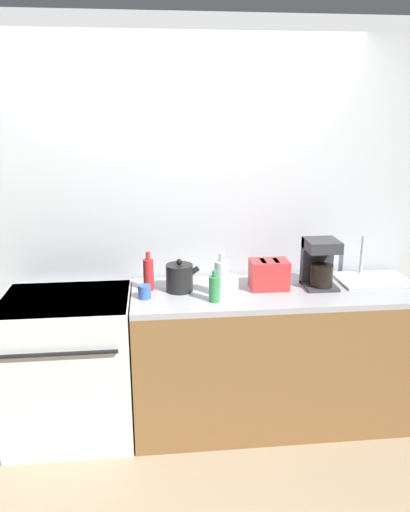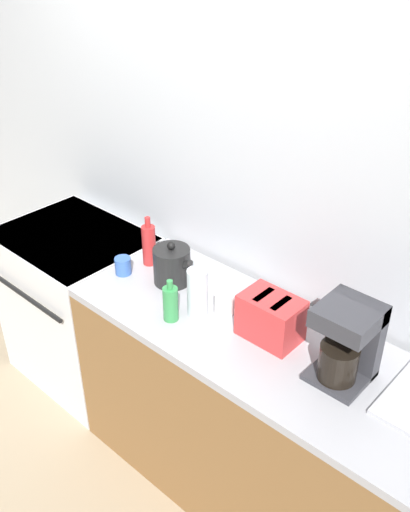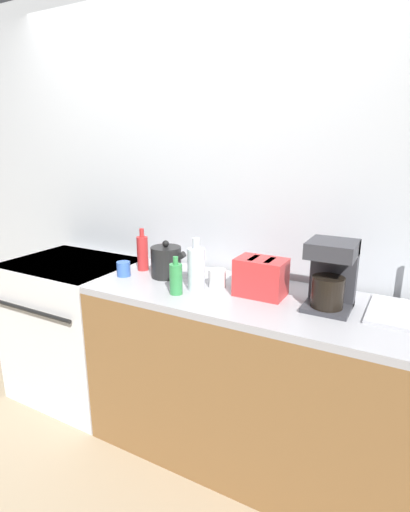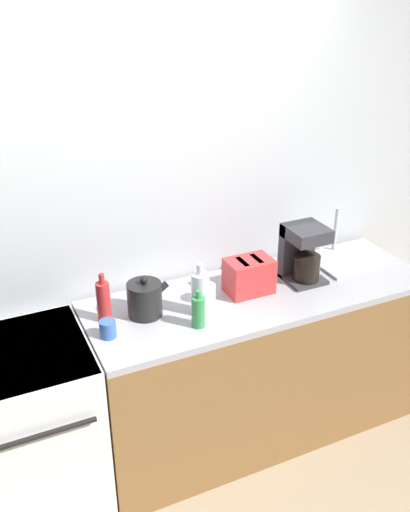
{
  "view_description": "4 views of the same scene",
  "coord_description": "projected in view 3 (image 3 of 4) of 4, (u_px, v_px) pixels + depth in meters",
  "views": [
    {
      "loc": [
        -0.12,
        -2.6,
        2.03
      ],
      "look_at": [
        0.19,
        0.32,
        1.17
      ],
      "focal_mm": 35.0,
      "sensor_mm": 36.0,
      "label": 1
    },
    {
      "loc": [
        1.62,
        -1.15,
        2.41
      ],
      "look_at": [
        0.21,
        0.4,
        1.12
      ],
      "focal_mm": 40.0,
      "sensor_mm": 36.0,
      "label": 2
    },
    {
      "loc": [
        1.26,
        -1.41,
        1.65
      ],
      "look_at": [
        0.26,
        0.41,
        1.07
      ],
      "focal_mm": 28.0,
      "sensor_mm": 36.0,
      "label": 3
    },
    {
      "loc": [
        -0.71,
        -1.92,
        2.44
      ],
      "look_at": [
        0.38,
        0.41,
        1.16
      ],
      "focal_mm": 40.0,
      "sensor_mm": 36.0,
      "label": 4
    }
  ],
  "objects": [
    {
      "name": "wall_back",
      "position": [
        190.0,
        204.0,
        2.45
      ],
      "size": [
        8.0,
        0.05,
        2.6
      ],
      "color": "silver",
      "rests_on": "ground_plane"
    },
    {
      "name": "bottle_green",
      "position": [
        176.0,
        278.0,
        1.98
      ],
      "size": [
        0.06,
        0.06,
        0.19
      ],
      "color": "#338C47",
      "rests_on": "counter_block"
    },
    {
      "name": "counter_block",
      "position": [
        265.0,
        383.0,
        2.05
      ],
      "size": [
        1.87,
        0.63,
        0.93
      ],
      "color": "brown",
      "rests_on": "ground_plane"
    },
    {
      "name": "kettle",
      "position": [
        166.0,
        262.0,
        2.23
      ],
      "size": [
        0.21,
        0.17,
        0.21
      ],
      "color": "black",
      "rests_on": "counter_block"
    },
    {
      "name": "bottle_red",
      "position": [
        143.0,
        253.0,
        2.35
      ],
      "size": [
        0.07,
        0.07,
        0.25
      ],
      "color": "#B72828",
      "rests_on": "counter_block"
    },
    {
      "name": "cup_white",
      "position": [
        217.0,
        278.0,
        2.08
      ],
      "size": [
        0.09,
        0.09,
        0.09
      ],
      "color": "white",
      "rests_on": "counter_block"
    },
    {
      "name": "coffee_maker",
      "position": [
        331.0,
        273.0,
        1.79
      ],
      "size": [
        0.2,
        0.21,
        0.32
      ],
      "color": "#333338",
      "rests_on": "counter_block"
    },
    {
      "name": "stove",
      "position": [
        76.0,
        327.0,
        2.66
      ],
      "size": [
        0.78,
        0.66,
        0.93
      ],
      "color": "silver",
      "rests_on": "ground_plane"
    },
    {
      "name": "toaster",
      "position": [
        261.0,
        277.0,
        1.95
      ],
      "size": [
        0.24,
        0.16,
        0.19
      ],
      "color": "red",
      "rests_on": "counter_block"
    },
    {
      "name": "ground_plane",
      "position": [
        129.0,
        453.0,
        2.22
      ],
      "size": [
        12.0,
        12.0,
        0.0
      ],
      "primitive_type": "plane",
      "color": "tan"
    },
    {
      "name": "cup_blue",
      "position": [
        124.0,
        269.0,
        2.26
      ],
      "size": [
        0.08,
        0.08,
        0.08
      ],
      "color": "#3860B2",
      "rests_on": "counter_block"
    },
    {
      "name": "bottle_clear",
      "position": [
        196.0,
        268.0,
        2.03
      ],
      "size": [
        0.09,
        0.09,
        0.27
      ],
      "color": "silver",
      "rests_on": "counter_block"
    }
  ]
}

